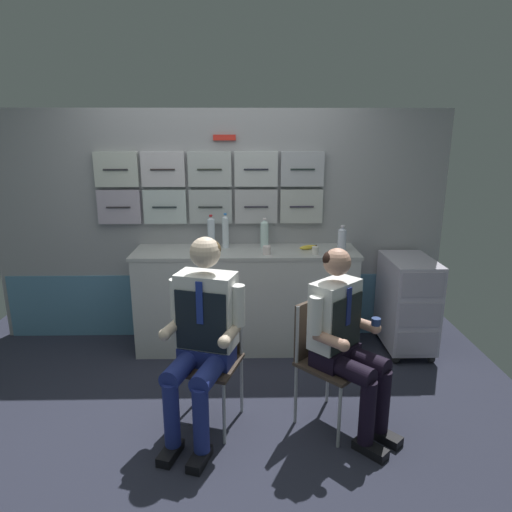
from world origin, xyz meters
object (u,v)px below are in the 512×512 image
object	(u,v)px
water_bottle_short	(225,231)
paper_cup_blue	(267,250)
service_trolley	(407,302)
folding_chair_left	(212,346)
crew_member_right	(345,335)
crew_member_left	(202,328)
snack_banana	(308,247)
folding_chair_right	(324,348)

from	to	relation	value
water_bottle_short	paper_cup_blue	distance (m)	0.45
service_trolley	water_bottle_short	bearing A→B (deg)	172.75
folding_chair_left	crew_member_right	size ratio (longest dim) A/B	0.69
crew_member_left	snack_banana	distance (m)	1.53
crew_member_right	service_trolley	bearing A→B (deg)	54.53
snack_banana	crew_member_right	bearing A→B (deg)	-86.40
paper_cup_blue	service_trolley	bearing A→B (deg)	1.68
crew_member_left	snack_banana	world-z (taller)	crew_member_left
folding_chair_left	snack_banana	bearing A→B (deg)	54.56
water_bottle_short	snack_banana	xyz separation A→B (m)	(0.74, -0.09, -0.13)
service_trolley	crew_member_left	world-z (taller)	crew_member_left
crew_member_right	paper_cup_blue	world-z (taller)	crew_member_right
folding_chair_left	crew_member_left	distance (m)	0.25
crew_member_right	folding_chair_right	bearing A→B (deg)	133.37
water_bottle_short	snack_banana	world-z (taller)	water_bottle_short
folding_chair_right	water_bottle_short	size ratio (longest dim) A/B	2.70
crew_member_right	water_bottle_short	distance (m)	1.63
folding_chair_left	water_bottle_short	distance (m)	1.31
service_trolley	folding_chair_left	size ratio (longest dim) A/B	1.01
folding_chair_left	snack_banana	world-z (taller)	snack_banana
water_bottle_short	paper_cup_blue	bearing A→B (deg)	-34.00
folding_chair_right	folding_chair_left	bearing A→B (deg)	176.91
crew_member_left	folding_chair_right	world-z (taller)	crew_member_left
folding_chair_left	water_bottle_short	size ratio (longest dim) A/B	2.70
folding_chair_right	snack_banana	bearing A→B (deg)	88.37
folding_chair_left	crew_member_left	xyz separation A→B (m)	(-0.05, -0.15, 0.20)
folding_chair_left	folding_chair_right	xyz separation A→B (m)	(0.76, -0.04, 0.00)
folding_chair_right	snack_banana	world-z (taller)	snack_banana
folding_chair_right	paper_cup_blue	distance (m)	1.13
paper_cup_blue	crew_member_right	bearing A→B (deg)	-67.51
water_bottle_short	paper_cup_blue	xyz separation A→B (m)	(0.36, -0.25, -0.11)
service_trolley	folding_chair_left	xyz separation A→B (m)	(-1.68, -0.98, 0.07)
water_bottle_short	snack_banana	distance (m)	0.76
crew_member_right	paper_cup_blue	bearing A→B (deg)	112.49
folding_chair_left	folding_chair_right	bearing A→B (deg)	-3.09
service_trolley	water_bottle_short	xyz separation A→B (m)	(-1.64, 0.21, 0.61)
service_trolley	crew_member_right	world-z (taller)	crew_member_right
service_trolley	crew_member_right	distance (m)	1.42
folding_chair_right	paper_cup_blue	world-z (taller)	paper_cup_blue
service_trolley	paper_cup_blue	bearing A→B (deg)	-178.32
service_trolley	snack_banana	bearing A→B (deg)	172.18
crew_member_left	snack_banana	bearing A→B (deg)	56.43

